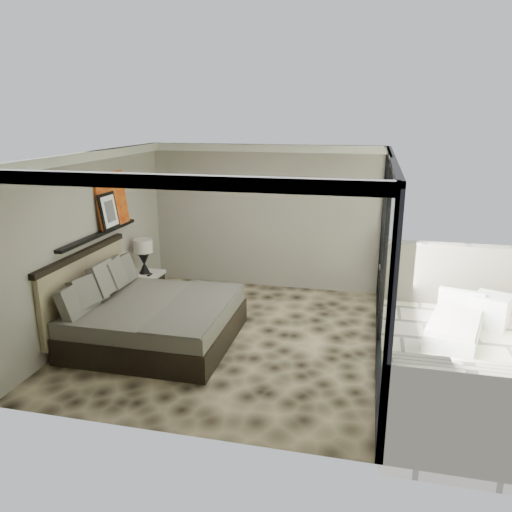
% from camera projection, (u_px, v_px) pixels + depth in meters
% --- Properties ---
extents(floor, '(5.00, 5.00, 0.00)m').
position_uv_depth(floor, '(230.00, 337.00, 7.77)').
color(floor, black).
rests_on(floor, ground).
extents(ceiling, '(4.50, 5.00, 0.02)m').
position_uv_depth(ceiling, '(228.00, 155.00, 7.01)').
color(ceiling, silver).
rests_on(ceiling, back_wall).
extents(back_wall, '(4.50, 0.02, 2.80)m').
position_uv_depth(back_wall, '(265.00, 217.00, 9.72)').
color(back_wall, gray).
rests_on(back_wall, floor).
extents(left_wall, '(0.02, 5.00, 2.80)m').
position_uv_depth(left_wall, '(93.00, 242.00, 7.88)').
color(left_wall, gray).
rests_on(left_wall, floor).
extents(glass_wall, '(0.08, 5.00, 2.80)m').
position_uv_depth(glass_wall, '(385.00, 260.00, 6.90)').
color(glass_wall, white).
rests_on(glass_wall, floor).
extents(terrace_slab, '(3.00, 5.00, 0.12)m').
position_uv_depth(terrace_slab, '(488.00, 367.00, 6.97)').
color(terrace_slab, beige).
rests_on(terrace_slab, ground).
extents(picture_ledge, '(0.12, 2.20, 0.05)m').
position_uv_depth(picture_ledge, '(99.00, 234.00, 7.94)').
color(picture_ledge, black).
rests_on(picture_ledge, left_wall).
extents(bed, '(2.33, 2.25, 1.29)m').
position_uv_depth(bed, '(150.00, 317.00, 7.56)').
color(bed, black).
rests_on(bed, floor).
extents(nightstand, '(0.64, 0.64, 0.56)m').
position_uv_depth(nightstand, '(146.00, 285.00, 9.26)').
color(nightstand, black).
rests_on(nightstand, floor).
extents(table_lamp, '(0.35, 0.35, 0.64)m').
position_uv_depth(table_lamp, '(144.00, 252.00, 9.07)').
color(table_lamp, black).
rests_on(table_lamp, nightstand).
extents(abstract_canvas, '(0.13, 0.90, 0.90)m').
position_uv_depth(abstract_canvas, '(112.00, 200.00, 8.28)').
color(abstract_canvas, '#A7430E').
rests_on(abstract_canvas, picture_ledge).
extents(framed_print, '(0.11, 0.50, 0.60)m').
position_uv_depth(framed_print, '(109.00, 211.00, 8.10)').
color(framed_print, black).
rests_on(framed_print, picture_ledge).
extents(ottoman, '(0.68, 0.68, 0.52)m').
position_uv_depth(ottoman, '(491.00, 310.00, 8.13)').
color(ottoman, silver).
rests_on(ottoman, terrace_slab).
extents(lounger, '(1.07, 1.58, 0.57)m').
position_uv_depth(lounger, '(455.00, 326.00, 7.74)').
color(lounger, silver).
rests_on(lounger, terrace_slab).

